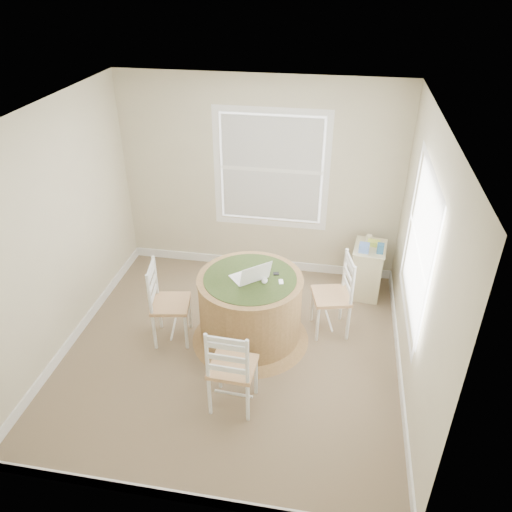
# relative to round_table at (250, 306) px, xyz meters

# --- Properties ---
(room) EXTENTS (3.64, 3.64, 2.64)m
(room) POSITION_rel_round_table_xyz_m (0.01, -0.10, 0.85)
(room) COLOR #806F51
(room) RESTS_ON ground
(round_table) EXTENTS (1.32, 1.32, 0.82)m
(round_table) POSITION_rel_round_table_xyz_m (0.00, 0.00, 0.00)
(round_table) COLOR #A57C4A
(round_table) RESTS_ON ground
(chair_left) EXTENTS (0.47, 0.48, 0.95)m
(chair_left) POSITION_rel_round_table_xyz_m (-0.86, -0.14, 0.03)
(chair_left) COLOR white
(chair_left) RESTS_ON ground
(chair_near) EXTENTS (0.44, 0.42, 0.95)m
(chair_near) POSITION_rel_round_table_xyz_m (0.02, -0.98, 0.03)
(chair_near) COLOR white
(chair_near) RESTS_ON ground
(chair_right) EXTENTS (0.49, 0.50, 0.95)m
(chair_right) POSITION_rel_round_table_xyz_m (0.87, 0.31, 0.03)
(chair_right) COLOR white
(chair_right) RESTS_ON ground
(laptop) EXTENTS (0.47, 0.47, 0.25)m
(laptop) POSITION_rel_round_table_xyz_m (0.01, -0.01, 0.41)
(laptop) COLOR white
(laptop) RESTS_ON round_table
(mouse) EXTENTS (0.08, 0.11, 0.04)m
(mouse) POSITION_rel_round_table_xyz_m (0.16, -0.03, 0.38)
(mouse) COLOR white
(mouse) RESTS_ON round_table
(phone) EXTENTS (0.06, 0.10, 0.02)m
(phone) POSITION_rel_round_table_xyz_m (0.33, -0.02, 0.37)
(phone) COLOR #B7BABF
(phone) RESTS_ON round_table
(keys) EXTENTS (0.07, 0.06, 0.02)m
(keys) POSITION_rel_round_table_xyz_m (0.26, 0.12, 0.38)
(keys) COLOR black
(keys) RESTS_ON round_table
(corner_chest) EXTENTS (0.44, 0.55, 0.68)m
(corner_chest) POSITION_rel_round_table_xyz_m (1.29, 1.14, -0.10)
(corner_chest) COLOR beige
(corner_chest) RESTS_ON ground
(tissue_box) EXTENTS (0.13, 0.13, 0.10)m
(tissue_box) POSITION_rel_round_table_xyz_m (1.22, 1.03, 0.28)
(tissue_box) COLOR #6088DD
(tissue_box) RESTS_ON corner_chest
(box_yellow) EXTENTS (0.16, 0.12, 0.06)m
(box_yellow) POSITION_rel_round_table_xyz_m (1.32, 1.18, 0.26)
(box_yellow) COLOR #D5E852
(box_yellow) RESTS_ON corner_chest
(box_blue) EXTENTS (0.09, 0.09, 0.12)m
(box_blue) POSITION_rel_round_table_xyz_m (1.39, 1.03, 0.29)
(box_blue) COLOR #306591
(box_blue) RESTS_ON corner_chest
(cup_cream) EXTENTS (0.07, 0.07, 0.09)m
(cup_cream) POSITION_rel_round_table_xyz_m (1.27, 1.26, 0.28)
(cup_cream) COLOR beige
(cup_cream) RESTS_ON corner_chest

